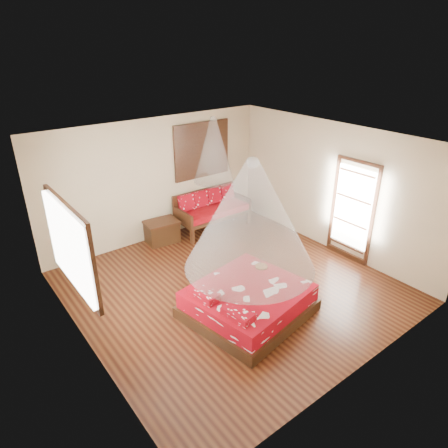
# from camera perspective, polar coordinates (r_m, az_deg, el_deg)

# --- Properties ---
(room) EXTENTS (5.54, 5.54, 2.84)m
(room) POSITION_cam_1_polar(r_m,az_deg,el_deg) (7.06, 1.19, 0.50)
(room) COLOR black
(room) RESTS_ON ground
(bed) EXTENTS (2.19, 2.04, 0.63)m
(bed) POSITION_cam_1_polar(r_m,az_deg,el_deg) (6.96, 3.40, -10.97)
(bed) COLOR black
(bed) RESTS_ON floor
(daybed) EXTENTS (1.82, 0.81, 0.95)m
(daybed) POSITION_cam_1_polar(r_m,az_deg,el_deg) (9.84, -1.87, 2.32)
(daybed) COLOR black
(daybed) RESTS_ON floor
(storage_chest) EXTENTS (0.80, 0.62, 0.52)m
(storage_chest) POSITION_cam_1_polar(r_m,az_deg,el_deg) (9.35, -8.85, -1.04)
(storage_chest) COLOR black
(storage_chest) RESTS_ON floor
(shutter_panel) EXTENTS (1.52, 0.06, 1.32)m
(shutter_panel) POSITION_cam_1_polar(r_m,az_deg,el_deg) (9.66, -3.16, 10.48)
(shutter_panel) COLOR black
(shutter_panel) RESTS_ON wall_back
(window_left) EXTENTS (0.10, 1.74, 1.34)m
(window_left) POSITION_cam_1_polar(r_m,az_deg,el_deg) (5.98, -20.82, -2.93)
(window_left) COLOR black
(window_left) RESTS_ON wall_left
(glazed_door) EXTENTS (0.08, 1.02, 2.16)m
(glazed_door) POSITION_cam_1_polar(r_m,az_deg,el_deg) (8.69, 17.85, 1.76)
(glazed_door) COLOR black
(glazed_door) RESTS_ON floor
(wine_tray) EXTENTS (0.23, 0.23, 0.19)m
(wine_tray) POSITION_cam_1_polar(r_m,az_deg,el_deg) (7.40, 5.38, -5.85)
(wine_tray) COLOR brown
(wine_tray) RESTS_ON bed
(mosquito_net_main) EXTENTS (2.12, 2.12, 1.80)m
(mosquito_net_main) POSITION_cam_1_polar(r_m,az_deg,el_deg) (6.16, 3.86, 1.18)
(mosquito_net_main) COLOR white
(mosquito_net_main) RESTS_ON ceiling
(mosquito_net_daybed) EXTENTS (0.94, 0.94, 1.50)m
(mosquito_net_daybed) POSITION_cam_1_polar(r_m,az_deg,el_deg) (9.26, -1.51, 10.51)
(mosquito_net_daybed) COLOR white
(mosquito_net_daybed) RESTS_ON ceiling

